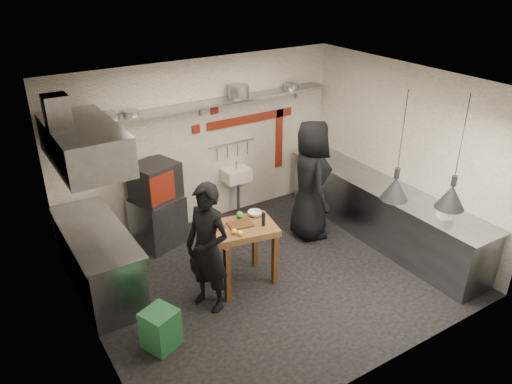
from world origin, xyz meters
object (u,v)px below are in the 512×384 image
prep_table (242,255)px  chef_right (311,180)px  oven_stand (158,221)px  chef_left (208,249)px  green_bin (161,329)px  combi_oven (155,181)px

prep_table → chef_right: 1.80m
prep_table → chef_right: size_ratio=0.47×
oven_stand → chef_left: (-0.05, -1.84, 0.49)m
green_bin → chef_right: 3.39m
chef_right → combi_oven: bearing=82.1°
oven_stand → chef_left: chef_left is taller
green_bin → chef_right: size_ratio=0.25×
combi_oven → chef_right: bearing=-43.7°
chef_right → chef_left: bearing=127.3°
oven_stand → prep_table: (0.58, -1.63, 0.06)m
green_bin → prep_table: (1.47, 0.57, 0.21)m
combi_oven → green_bin: 2.54m
oven_stand → combi_oven: size_ratio=1.26×
oven_stand → prep_table: 1.73m
combi_oven → green_bin: combi_oven is taller
oven_stand → combi_oven: 0.69m
combi_oven → prep_table: combi_oven is taller
green_bin → chef_left: chef_left is taller
chef_left → chef_right: chef_right is taller
combi_oven → chef_left: bearing=-109.5°
prep_table → chef_left: bearing=-150.1°
combi_oven → prep_table: 1.85m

